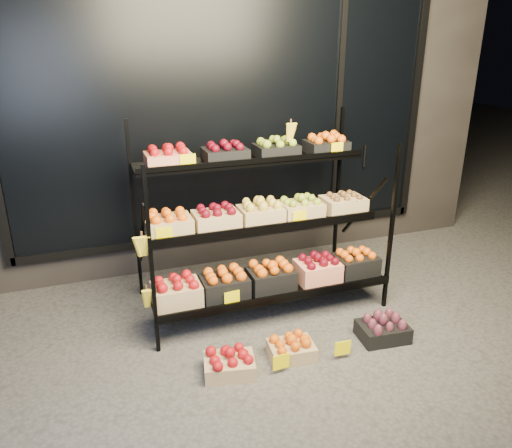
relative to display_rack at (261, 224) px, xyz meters
name	(u,v)px	position (x,y,z in m)	size (l,w,h in m)	color
ground	(288,338)	(0.01, -0.60, -0.79)	(24.00, 24.00, 0.00)	#514F4C
building	(203,87)	(0.01, 1.99, 0.96)	(6.00, 2.08, 3.50)	#2D2826
display_rack	(261,224)	(0.00, 0.00, 0.00)	(2.18, 1.02, 1.71)	black
tag_floor_a	(281,366)	(-0.21, -1.00, -0.73)	(0.13, 0.01, 0.12)	#FFE300
tag_floor_b	(342,352)	(0.29, -1.00, -0.73)	(0.13, 0.01, 0.12)	#FFE300
floor_crate_left	(229,363)	(-0.57, -0.87, -0.70)	(0.41, 0.34, 0.19)	tan
floor_crate_midright	(291,348)	(-0.06, -0.85, -0.70)	(0.36, 0.28, 0.18)	tan
floor_crate_right	(383,329)	(0.73, -0.86, -0.70)	(0.41, 0.32, 0.20)	black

